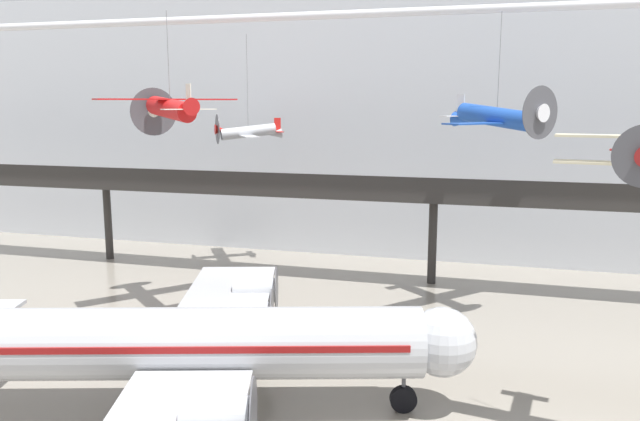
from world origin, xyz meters
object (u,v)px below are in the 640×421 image
(airliner_silver_main, at_px, (181,344))
(suspended_plane_silver_racer, at_px, (248,132))
(suspended_plane_blue_trainer, at_px, (497,117))
(suspended_plane_red_highwing, at_px, (170,108))

(airliner_silver_main, distance_m, suspended_plane_silver_racer, 29.12)
(suspended_plane_silver_racer, bearing_deg, suspended_plane_blue_trainer, 127.45)
(airliner_silver_main, distance_m, suspended_plane_red_highwing, 18.54)
(suspended_plane_red_highwing, bearing_deg, airliner_silver_main, 161.01)
(suspended_plane_blue_trainer, distance_m, suspended_plane_red_highwing, 22.00)
(airliner_silver_main, height_order, suspended_plane_blue_trainer, suspended_plane_blue_trainer)
(suspended_plane_blue_trainer, relative_size, suspended_plane_red_highwing, 0.99)
(airliner_silver_main, bearing_deg, suspended_plane_red_highwing, 102.78)
(suspended_plane_blue_trainer, xyz_separation_m, suspended_plane_red_highwing, (-21.15, -6.02, 0.64))
(airliner_silver_main, distance_m, suspended_plane_blue_trainer, 25.74)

